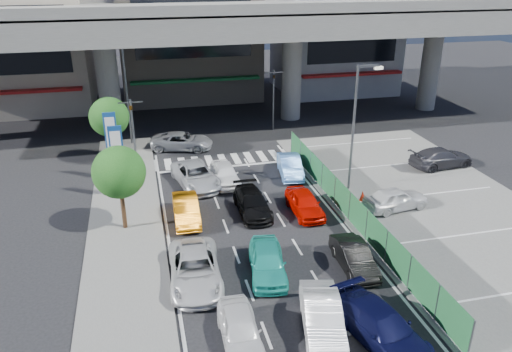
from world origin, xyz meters
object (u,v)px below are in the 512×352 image
object	(u,v)px
signboard_near	(117,152)
kei_truck_front_right	(290,166)
street_lamp_right	(357,118)
signboard_far	(111,137)
wagon_silver_front_left	(196,176)
taxi_teal_mid	(267,262)
traffic_cone	(362,196)
parked_sedan_dgrey	(441,158)
crossing_wagon_silver	(182,141)
traffic_light_right	(274,85)
hatch_black_mid_right	(354,257)
hatch_white_back_mid	(322,316)
van_white_back_left	(240,329)
traffic_light_left	(132,118)
sedan_white_mid_left	(195,269)
parked_sedan_white	(396,198)
sedan_black_mid	(252,203)
tree_near	(119,172)
tree_far	(109,117)
taxi_orange_left	(186,210)
street_lamp_left	(128,86)
sedan_white_front_mid	(225,174)
taxi_orange_right	(305,203)
minivan_navy_back	(382,327)

from	to	relation	value
signboard_near	kei_truck_front_right	bearing A→B (deg)	5.66
street_lamp_right	signboard_far	xyz separation A→B (m)	(-14.77, 4.99, -1.71)
signboard_near	wagon_silver_front_left	bearing A→B (deg)	10.71
taxi_teal_mid	traffic_cone	distance (m)	9.73
taxi_teal_mid	parked_sedan_dgrey	bearing A→B (deg)	42.15
crossing_wagon_silver	parked_sedan_dgrey	world-z (taller)	parked_sedan_dgrey
traffic_light_right	hatch_black_mid_right	bearing A→B (deg)	-94.97
hatch_white_back_mid	van_white_back_left	bearing A→B (deg)	-168.78
traffic_light_left	traffic_cone	distance (m)	15.85
sedan_white_mid_left	parked_sedan_white	world-z (taller)	parked_sedan_white
traffic_light_right	hatch_white_back_mid	distance (m)	25.91
van_white_back_left	sedan_black_mid	size ratio (longest dim) A/B	0.86
tree_near	tree_far	world-z (taller)	same
van_white_back_left	hatch_white_back_mid	distance (m)	3.30
taxi_teal_mid	parked_sedan_dgrey	xyz separation A→B (m)	(15.33, 9.89, 0.05)
van_white_back_left	sedan_white_mid_left	size ratio (longest dim) A/B	0.74
tree_near	wagon_silver_front_left	bearing A→B (deg)	47.28
traffic_light_right	van_white_back_left	distance (m)	26.65
kei_truck_front_right	crossing_wagon_silver	world-z (taller)	crossing_wagon_silver
van_white_back_left	crossing_wagon_silver	distance (m)	22.11
hatch_white_back_mid	sedan_white_mid_left	bearing A→B (deg)	147.98
taxi_orange_left	kei_truck_front_right	distance (m)	9.02
signboard_near	tree_near	bearing A→B (deg)	-87.13
street_lamp_left	signboard_far	world-z (taller)	street_lamp_left
taxi_orange_left	crossing_wagon_silver	world-z (taller)	crossing_wagon_silver
hatch_black_mid_right	street_lamp_right	bearing A→B (deg)	69.73
parked_sedan_dgrey	sedan_white_mid_left	bearing A→B (deg)	111.39
parked_sedan_white	tree_far	bearing A→B (deg)	45.29
sedan_white_front_mid	taxi_teal_mid	bearing A→B (deg)	-91.50
sedan_white_mid_left	hatch_black_mid_right	xyz separation A→B (m)	(7.50, -0.65, -0.08)
signboard_near	hatch_white_back_mid	size ratio (longest dim) A/B	1.12
traffic_light_left	taxi_teal_mid	xyz separation A→B (m)	(5.70, -13.96, -3.25)
taxi_orange_right	sedan_white_front_mid	bearing A→B (deg)	124.53
crossing_wagon_silver	traffic_cone	distance (m)	15.35
minivan_navy_back	street_lamp_right	bearing A→B (deg)	57.25
signboard_far	sedan_black_mid	bearing A→B (deg)	-40.59
sedan_black_mid	taxi_orange_right	bearing A→B (deg)	-14.85
taxi_teal_mid	parked_sedan_white	bearing A→B (deg)	36.57
traffic_light_left	traffic_light_right	distance (m)	13.63
taxi_orange_left	traffic_cone	distance (m)	10.71
taxi_teal_mid	taxi_orange_left	bearing A→B (deg)	125.83
taxi_orange_right	wagon_silver_front_left	xyz separation A→B (m)	(-5.65, 5.38, 0.04)
signboard_near	sedan_white_front_mid	distance (m)	7.10
street_lamp_left	tree_near	bearing A→B (deg)	-92.76
minivan_navy_back	crossing_wagon_silver	bearing A→B (deg)	88.90
traffic_light_right	sedan_white_front_mid	size ratio (longest dim) A/B	1.34
traffic_light_left	street_lamp_left	bearing A→B (deg)	91.20
tree_near	traffic_cone	bearing A→B (deg)	0.48
hatch_black_mid_right	taxi_orange_left	world-z (taller)	taxi_orange_left
traffic_light_right	traffic_cone	size ratio (longest dim) A/B	7.60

